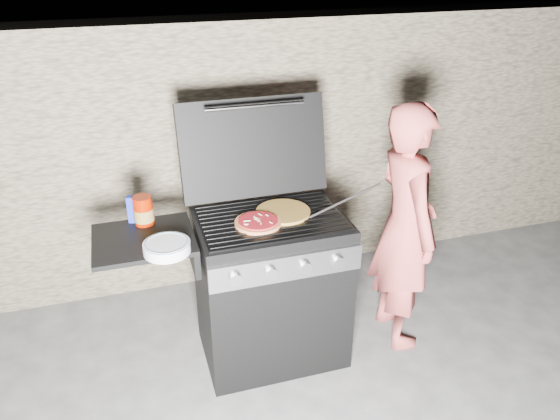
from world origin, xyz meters
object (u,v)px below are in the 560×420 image
object	(u,v)px
gas_grill	(229,296)
sauce_jar	(143,210)
pizza_topped	(258,222)
person	(405,228)

from	to	relation	value
gas_grill	sauce_jar	xyz separation A→B (m)	(-0.40, 0.15, 0.52)
gas_grill	pizza_topped	world-z (taller)	pizza_topped
gas_grill	person	size ratio (longest dim) A/B	0.90
sauce_jar	person	xyz separation A→B (m)	(1.44, -0.19, -0.23)
gas_grill	pizza_topped	size ratio (longest dim) A/B	5.45
sauce_jar	person	world-z (taller)	person
pizza_topped	person	world-z (taller)	person
person	pizza_topped	bearing A→B (deg)	93.03
gas_grill	person	xyz separation A→B (m)	(1.04, -0.05, 0.29)
pizza_topped	gas_grill	bearing A→B (deg)	163.58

